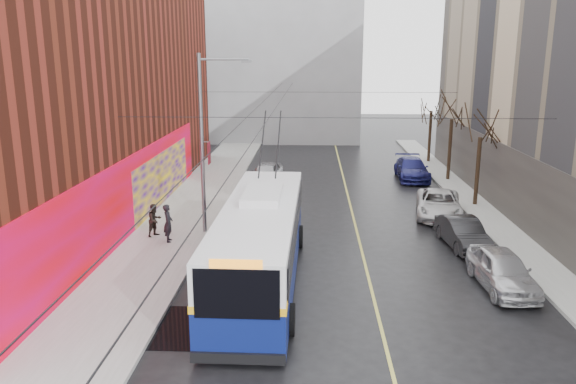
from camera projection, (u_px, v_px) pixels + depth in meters
The scene contains 21 objects.
ground at pixel (337, 329), 18.73m from camera, with size 140.00×140.00×0.00m, color black.
sidewalk_left at pixel (181, 221), 30.69m from camera, with size 4.00×60.00×0.15m, color gray.
sidewalk_right at pixel (496, 225), 29.99m from camera, with size 2.00×60.00×0.15m, color gray.
lane_line at pixel (352, 214), 32.25m from camera, with size 0.12×50.00×0.01m, color #BFB74C.
building_left at pixel (42, 90), 31.29m from camera, with size 12.11×36.00×14.00m.
building_far at pixel (265, 53), 60.47m from camera, with size 20.50×12.10×18.00m.
streetlight_pole at pixel (205, 140), 27.53m from camera, with size 2.65×0.60×9.00m.
catenary_wires at pixel (283, 103), 31.67m from camera, with size 18.00×60.00×0.22m.
tree_near at pixel (481, 124), 32.70m from camera, with size 3.20×3.20×6.40m.
tree_mid at pixel (453, 108), 39.42m from camera, with size 3.20×3.20×6.68m.
tree_far at pixel (432, 102), 46.24m from camera, with size 3.20×3.20×6.57m.
puddle at pixel (165, 327), 18.91m from camera, with size 2.66×3.17×0.01m, color black.
pigeons_flying at pixel (284, 98), 26.43m from camera, with size 3.08×1.56×1.42m.
trolleybus at pixel (260, 241), 22.21m from camera, with size 3.24×13.27×6.25m.
parked_car_a at pixel (502, 270), 21.86m from camera, with size 1.78×4.43×1.51m, color silver.
parked_car_b at pixel (463, 233), 26.58m from camera, with size 1.48×4.23×1.39m, color #242426.
parked_car_c at pixel (439, 204), 31.64m from camera, with size 2.40×5.21×1.45m, color silver.
parked_car_d at pixel (412, 169), 41.06m from camera, with size 2.16×5.32×1.54m, color navy.
following_car at pixel (266, 173), 39.55m from camera, with size 1.82×4.52×1.54m, color #9B9A9F.
pedestrian_a at pixel (168, 223), 26.87m from camera, with size 0.67×0.44×1.85m, color black.
pedestrian_b at pixel (155, 220), 27.72m from camera, with size 0.79×0.62×1.63m, color black.
Camera 1 is at (-0.90, -17.15, 8.94)m, focal length 35.00 mm.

